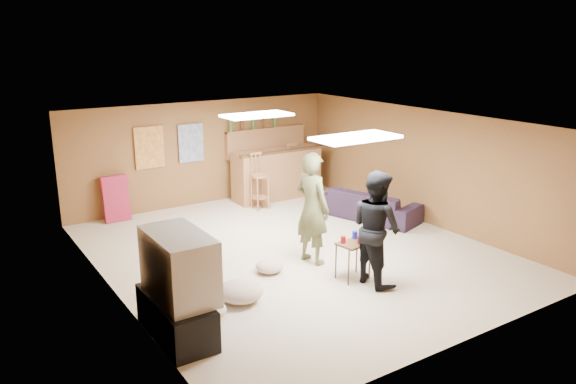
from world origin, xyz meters
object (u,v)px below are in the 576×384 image
tv_body (179,265)px  person_black (376,228)px  bar_counter (277,174)px  sofa (370,204)px  person_olive (312,208)px  tray_table (353,261)px

tv_body → person_black: size_ratio=0.65×
bar_counter → person_black: bearing=-104.4°
tv_body → bar_counter: (4.15, 4.45, -0.35)m
bar_counter → person_black: size_ratio=1.18×
tv_body → sofa: 5.40m
bar_counter → person_olive: 3.78m
tv_body → bar_counter: tv_body is taller
person_olive → person_black: (0.32, -1.14, -0.05)m
sofa → tv_body: bearing=95.9°
person_black → sofa: bearing=-39.2°
person_olive → tray_table: bearing=177.4°
tv_body → sofa: (4.91, 2.18, -0.61)m
tv_body → sofa: tv_body is taller
person_olive → person_black: size_ratio=1.06×
bar_counter → person_olive: person_olive is taller
bar_counter → sofa: 2.41m
person_olive → tray_table: (0.12, -0.88, -0.61)m
tv_body → bar_counter: 6.09m
person_black → person_olive: bearing=16.3°
tray_table → sofa: bearing=43.9°
tv_body → person_olive: bearing=20.7°
person_black → sofa: (1.94, 2.32, -0.56)m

